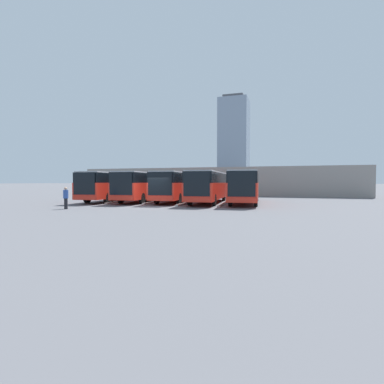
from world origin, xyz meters
name	(u,v)px	position (x,y,z in m)	size (l,w,h in m)	color
ground_plane	(152,206)	(0.00, 0.00, 0.00)	(600.00, 600.00, 0.00)	#5B5B60
bus_0	(245,186)	(-7.17, -6.15, 1.75)	(3.52, 11.99, 3.13)	red
curb_divider_0	(224,203)	(-5.38, -4.40, 0.07)	(0.24, 6.90, 0.15)	#B2B2AD
bus_1	(209,186)	(-3.59, -5.65, 1.75)	(3.52, 11.99, 3.13)	red
curb_divider_1	(186,203)	(-1.79, -3.90, 0.07)	(0.24, 6.90, 0.15)	#B2B2AD
bus_2	(178,185)	(0.00, -6.38, 1.75)	(3.52, 11.99, 3.13)	red
curb_divider_2	(156,202)	(1.79, -4.63, 0.07)	(0.24, 6.90, 0.15)	#B2B2AD
bus_3	(145,185)	(3.58, -5.84, 1.75)	(3.52, 11.99, 3.13)	red
curb_divider_3	(122,201)	(5.38, -4.10, 0.07)	(0.24, 6.90, 0.15)	#B2B2AD
bus_4	(114,185)	(7.17, -5.43, 1.75)	(3.52, 11.99, 3.13)	red
pedestrian	(66,197)	(5.38, 4.30, 0.93)	(0.52, 0.52, 1.73)	black
station_building	(216,181)	(0.00, -24.35, 2.20)	(43.84, 11.15, 4.32)	gray
office_tower	(234,141)	(27.82, -200.03, 32.21)	(21.08, 21.08, 65.63)	#7F8EA3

